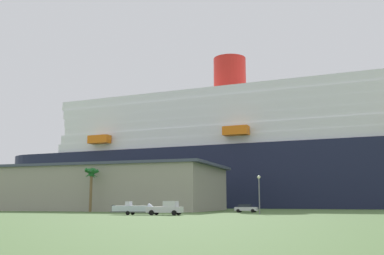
# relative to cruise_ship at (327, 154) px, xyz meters

# --- Properties ---
(ground_plane) EXTENTS (600.00, 600.00, 0.00)m
(ground_plane) POSITION_rel_cruise_ship_xyz_m (-25.73, -41.79, -16.96)
(ground_plane) COLOR #4C6B38
(cruise_ship) EXTENTS (257.68, 48.83, 56.37)m
(cruise_ship) POSITION_rel_cruise_ship_xyz_m (0.00, 0.00, 0.00)
(cruise_ship) COLOR #191E38
(cruise_ship) RESTS_ON ground_plane
(terminal_building) EXTENTS (63.01, 28.08, 10.58)m
(terminal_building) POSITION_rel_cruise_ship_xyz_m (-53.33, -51.76, -11.64)
(terminal_building) COLOR gray
(terminal_building) RESTS_ON ground_plane
(pickup_truck) EXTENTS (5.66, 2.42, 2.20)m
(pickup_truck) POSITION_rel_cruise_ship_xyz_m (-21.14, -83.23, -15.91)
(pickup_truck) COLOR silver
(pickup_truck) RESTS_ON ground_plane
(small_boat_on_trailer) EXTENTS (8.72, 2.12, 2.15)m
(small_boat_on_trailer) POSITION_rel_cruise_ship_xyz_m (-26.30, -83.39, -16.00)
(small_boat_on_trailer) COLOR #595960
(small_boat_on_trailer) RESTS_ON ground_plane
(palm_tree) EXTENTS (3.36, 3.29, 9.14)m
(palm_tree) POSITION_rel_cruise_ship_xyz_m (-44.61, -67.31, -9.81)
(palm_tree) COLOR brown
(palm_tree) RESTS_ON ground_plane
(street_lamp) EXTENTS (0.56, 0.56, 6.56)m
(street_lamp) POSITION_rel_cruise_ship_xyz_m (-8.51, -72.05, -12.57)
(street_lamp) COLOR slate
(street_lamp) RESTS_ON ground_plane
(parked_car_silver_sedan) EXTENTS (4.40, 2.15, 1.58)m
(parked_car_silver_sedan) POSITION_rel_cruise_ship_xyz_m (-13.32, -60.94, -16.12)
(parked_car_silver_sedan) COLOR silver
(parked_car_silver_sedan) RESTS_ON ground_plane
(parked_car_red_hatchback) EXTENTS (4.67, 2.50, 1.58)m
(parked_car_red_hatchback) POSITION_rel_cruise_ship_xyz_m (-38.62, -53.61, -16.12)
(parked_car_red_hatchback) COLOR red
(parked_car_red_hatchback) RESTS_ON ground_plane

